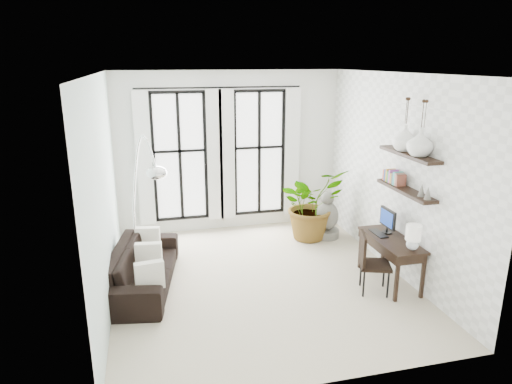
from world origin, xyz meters
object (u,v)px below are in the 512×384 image
object	(u,v)px
desk_chair	(370,259)
buddha	(326,218)
desk	(393,242)
arc_lamp	(143,169)
sofa	(143,267)
plant	(311,204)

from	to	relation	value
desk_chair	buddha	distance (m)	2.25
desk	arc_lamp	world-z (taller)	arc_lamp
arc_lamp	buddha	distance (m)	3.78
sofa	plant	size ratio (longest dim) A/B	1.57
desk	buddha	size ratio (longest dim) A/B	1.34
desk	buddha	distance (m)	2.13
desk_chair	arc_lamp	size ratio (longest dim) A/B	0.40
plant	arc_lamp	distance (m)	3.40
desk_chair	desk	bearing A→B (deg)	36.17
desk	desk_chair	distance (m)	0.50
plant	desk	world-z (taller)	plant
desk_chair	arc_lamp	world-z (taller)	arc_lamp
desk_chair	arc_lamp	bearing A→B (deg)	175.38
desk	desk_chair	size ratio (longest dim) A/B	1.35
sofa	desk	bearing A→B (deg)	-92.71
buddha	sofa	bearing A→B (deg)	-160.67
sofa	arc_lamp	world-z (taller)	arc_lamp
buddha	plant	bearing A→B (deg)	172.69
plant	arc_lamp	bearing A→B (deg)	-164.37
arc_lamp	plant	bearing A→B (deg)	15.63
buddha	arc_lamp	bearing A→B (deg)	-166.41
arc_lamp	buddha	bearing A→B (deg)	13.59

